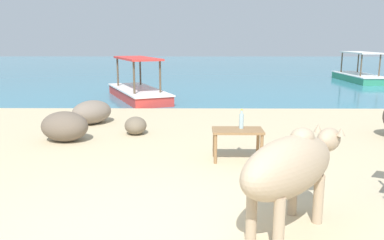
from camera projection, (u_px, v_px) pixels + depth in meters
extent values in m
cube|color=teal|center=(189.00, 69.00, 25.13)|extent=(60.00, 36.00, 0.03)
cylinder|color=tan|center=(293.00, 192.00, 4.07)|extent=(0.10, 0.10, 0.50)
cylinder|color=tan|center=(318.00, 199.00, 3.88)|extent=(0.10, 0.10, 0.50)
cylinder|color=tan|center=(251.00, 215.00, 3.53)|extent=(0.10, 0.10, 0.50)
cylinder|color=tan|center=(279.00, 225.00, 3.34)|extent=(0.10, 0.10, 0.50)
ellipsoid|color=tan|center=(289.00, 166.00, 3.62)|extent=(1.30, 1.36, 0.55)
ellipsoid|color=tan|center=(329.00, 140.00, 4.22)|extent=(0.41, 0.42, 0.26)
cone|color=tan|center=(318.00, 128.00, 4.28)|extent=(0.13, 0.13, 0.09)
cone|color=tan|center=(341.00, 132.00, 4.11)|extent=(0.13, 0.13, 0.09)
ellipsoid|color=tan|center=(302.00, 137.00, 3.75)|extent=(0.34, 0.34, 0.18)
cube|color=olive|center=(238.00, 131.00, 5.88)|extent=(0.76, 0.44, 0.04)
cylinder|color=olive|center=(258.00, 143.00, 6.10)|extent=(0.05, 0.05, 0.44)
cylinder|color=olive|center=(262.00, 149.00, 5.75)|extent=(0.05, 0.05, 0.44)
cylinder|color=olive|center=(214.00, 143.00, 6.11)|extent=(0.05, 0.05, 0.44)
cylinder|color=olive|center=(215.00, 149.00, 5.76)|extent=(0.05, 0.05, 0.44)
cylinder|color=#A3C6D1|center=(241.00, 121.00, 5.93)|extent=(0.07, 0.07, 0.22)
cylinder|color=#A3C6D1|center=(242.00, 112.00, 5.90)|extent=(0.03, 0.03, 0.06)
cylinder|color=yellow|center=(242.00, 110.00, 5.90)|extent=(0.03, 0.03, 0.02)
ellipsoid|color=gray|center=(92.00, 112.00, 8.53)|extent=(1.09, 1.18, 0.51)
ellipsoid|color=#756651|center=(136.00, 126.00, 7.57)|extent=(0.50, 0.58, 0.34)
ellipsoid|color=#6B5B4C|center=(65.00, 126.00, 7.04)|extent=(0.99, 0.87, 0.54)
cube|color=#C63833|center=(138.00, 94.00, 12.24)|extent=(2.43, 3.74, 0.28)
cube|color=white|center=(138.00, 89.00, 12.20)|extent=(2.51, 3.83, 0.04)
cylinder|color=brown|center=(118.00, 73.00, 12.94)|extent=(0.06, 0.06, 0.95)
cylinder|color=brown|center=(140.00, 72.00, 13.23)|extent=(0.06, 0.06, 0.95)
cylinder|color=brown|center=(134.00, 78.00, 10.99)|extent=(0.06, 0.06, 0.95)
cylinder|color=brown|center=(160.00, 77.00, 11.28)|extent=(0.06, 0.06, 0.95)
cube|color=red|center=(137.00, 58.00, 12.01)|extent=(1.85, 2.68, 0.06)
cube|color=#338E66|center=(358.00, 78.00, 17.41)|extent=(1.13, 3.61, 0.28)
cube|color=white|center=(359.00, 75.00, 17.38)|extent=(1.19, 3.68, 0.04)
cylinder|color=brown|center=(342.00, 63.00, 18.34)|extent=(0.06, 0.06, 0.95)
cylinder|color=brown|center=(358.00, 63.00, 18.34)|extent=(0.06, 0.06, 0.95)
cylinder|color=brown|center=(361.00, 66.00, 16.23)|extent=(0.06, 0.06, 0.95)
cylinder|color=brown|center=(380.00, 66.00, 16.23)|extent=(0.06, 0.06, 0.95)
cube|color=silver|center=(361.00, 53.00, 17.18)|extent=(0.96, 2.53, 0.06)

